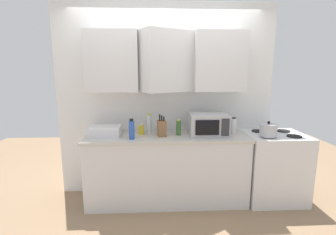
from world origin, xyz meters
TOP-DOWN VIEW (x-y plane):
  - ground_plane at (0.00, -1.00)m, footprint 8.00×8.00m
  - wall_back_with_cabinets at (-0.00, -0.07)m, footprint 2.94×0.61m
  - counter_run at (0.00, -0.30)m, footprint 2.07×0.63m
  - stove_range at (1.42, -0.32)m, footprint 0.76×0.64m
  - kettle at (1.25, -0.46)m, footprint 0.21×0.21m
  - microwave at (0.52, -0.32)m, footprint 0.48×0.37m
  - dish_rack at (-0.78, -0.30)m, footprint 0.38×0.30m
  - knife_block at (-0.07, -0.35)m, footprint 0.12×0.13m
  - bottle_blue_cleaner at (-0.43, -0.47)m, footprint 0.07×0.07m
  - bottle_green_oil at (0.15, -0.30)m, footprint 0.06×0.06m
  - bottle_clear_tall at (-0.23, -0.21)m, footprint 0.05×0.05m
  - bottle_white_jar at (0.87, -0.27)m, footprint 0.07×0.07m
  - bottle_yellow_mustard at (-0.33, -0.24)m, footprint 0.07×0.07m

SIDE VIEW (x-z plane):
  - ground_plane at x=0.00m, z-range 0.00..0.00m
  - counter_run at x=0.00m, z-range 0.00..0.90m
  - stove_range at x=1.42m, z-range 0.00..0.91m
  - dish_rack at x=-0.78m, z-range 0.90..1.02m
  - bottle_yellow_mustard at x=-0.33m, z-range 0.90..1.03m
  - kettle at x=1.25m, z-range 0.89..1.09m
  - bottle_green_oil at x=0.15m, z-range 0.90..1.10m
  - knife_block at x=-0.07m, z-range 0.86..1.15m
  - bottle_white_jar at x=0.87m, z-range 0.90..1.11m
  - bottle_blue_cleaner at x=-0.43m, z-range 0.89..1.14m
  - bottle_clear_tall at x=-0.23m, z-range 0.89..1.16m
  - microwave at x=0.52m, z-range 0.90..1.18m
  - wall_back_with_cabinets at x=0.00m, z-range 0.27..2.87m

